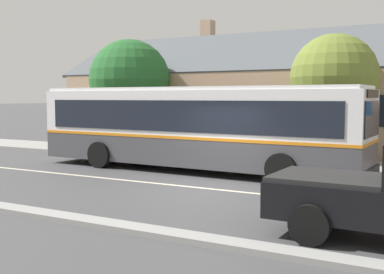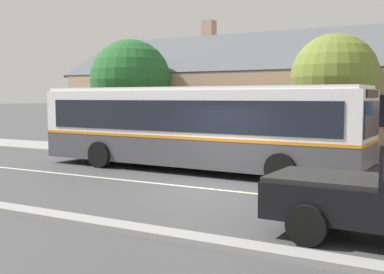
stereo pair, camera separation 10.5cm
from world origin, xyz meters
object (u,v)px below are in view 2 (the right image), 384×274
object	(u,v)px
transit_bus	(194,126)
bench_by_building	(85,140)
street_tree_secondary	(130,80)
street_tree_primary	(334,81)

from	to	relation	value
transit_bus	bench_by_building	distance (m)	8.27
bench_by_building	street_tree_secondary	distance (m)	3.76
transit_bus	street_tree_primary	xyz separation A→B (m)	(4.08, 4.17, 1.67)
transit_bus	bench_by_building	xyz separation A→B (m)	(-7.70, 2.81, -1.09)
bench_by_building	street_tree_primary	size ratio (longest dim) A/B	0.29
bench_by_building	street_tree_secondary	bearing A→B (deg)	42.60
transit_bus	street_tree_primary	world-z (taller)	street_tree_primary
transit_bus	street_tree_primary	size ratio (longest dim) A/B	2.40
transit_bus	street_tree_secondary	world-z (taller)	street_tree_secondary
street_tree_secondary	transit_bus	bearing A→B (deg)	-35.99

